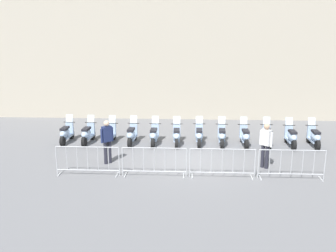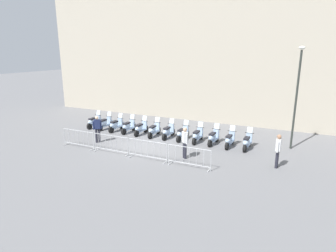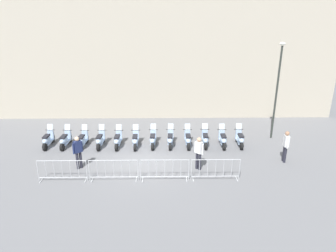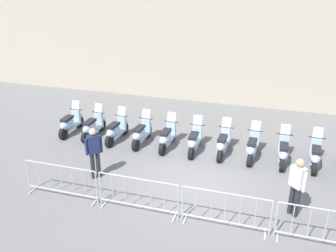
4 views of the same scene
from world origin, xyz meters
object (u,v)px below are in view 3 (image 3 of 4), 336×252
motorcycle_10 (223,139)px  barrier_segment_1 (114,170)px  motorcycle_1 (65,140)px  motorcycle_11 (240,139)px  motorcycle_0 (48,140)px  motorcycle_6 (153,139)px  officer_mid_plaza (78,151)px  motorcycle_3 (100,140)px  officer_by_barriers (199,151)px  motorcycle_4 (118,140)px  motorcycle_5 (135,140)px  barrier_segment_0 (62,171)px  officer_near_row_end (286,145)px  barrier_segment_2 (165,170)px  motorcycle_2 (83,140)px  motorcycle_9 (205,139)px  street_lamp (278,83)px  motorcycle_7 (170,139)px  barrier_segment_3 (215,170)px  motorcycle_8 (188,139)px

motorcycle_10 → barrier_segment_1: bearing=-144.4°
motorcycle_1 → motorcycle_11: same height
motorcycle_0 → barrier_segment_1: motorcycle_0 is taller
motorcycle_6 → officer_mid_plaza: officer_mid_plaza is taller
motorcycle_3 → officer_by_barriers: officer_by_barriers is taller
motorcycle_11 → motorcycle_4: bearing=-177.9°
motorcycle_5 → officer_by_barriers: (3.50, -2.73, 0.53)m
barrier_segment_0 → officer_near_row_end: (11.10, 2.18, 0.45)m
barrier_segment_2 → motorcycle_0: bearing=151.4°
motorcycle_1 → barrier_segment_0: size_ratio=0.75×
motorcycle_0 → officer_near_row_end: officer_near_row_end is taller
motorcycle_2 → motorcycle_9: size_ratio=1.00×
motorcycle_4 → barrier_segment_0: 4.41m
street_lamp → officer_by_barriers: 7.14m
motorcycle_9 → street_lamp: (4.39, 1.40, 3.12)m
motorcycle_7 → barrier_segment_2: (-0.24, -4.00, 0.07)m
motorcycle_1 → barrier_segment_3: 9.17m
motorcycle_11 → barrier_segment_1: size_ratio=0.75×
motorcycle_9 → barrier_segment_2: size_ratio=0.75×
barrier_segment_2 → motorcycle_5: bearing=115.3°
motorcycle_4 → officer_near_row_end: size_ratio=0.99×
motorcycle_0 → motorcycle_1: (1.04, -0.02, 0.00)m
motorcycle_8 → street_lamp: size_ratio=0.29×
motorcycle_3 → motorcycle_6: bearing=2.6°
motorcycle_4 → barrier_segment_2: size_ratio=0.75×
motorcycle_2 → officer_mid_plaza: (0.57, -2.64, 0.53)m
motorcycle_3 → motorcycle_8: same height
motorcycle_2 → barrier_segment_2: motorcycle_2 is taller
street_lamp → motorcycle_3: bearing=-171.2°
motorcycle_11 → barrier_segment_3: size_ratio=0.75×
barrier_segment_1 → barrier_segment_3: (4.78, 0.14, 0.00)m
motorcycle_4 → officer_by_barriers: (4.54, -2.70, 0.53)m
motorcycle_3 → barrier_segment_1: 4.19m
motorcycle_2 → motorcycle_9: same height
officer_mid_plaza → motorcycle_4: bearing=60.8°
barrier_segment_1 → officer_by_barriers: officer_by_barriers is taller
motorcycle_0 → motorcycle_9: bearing=1.6°
motorcycle_2 → motorcycle_10: same height
motorcycle_10 → barrier_segment_1: 7.07m
motorcycle_8 → motorcycle_6: bearing=-179.3°
motorcycle_2 → motorcycle_5: size_ratio=1.00×
motorcycle_11 → barrier_segment_2: 6.02m
motorcycle_4 → motorcycle_9: 5.19m
motorcycle_2 → officer_mid_plaza: officer_mid_plaza is taller
motorcycle_11 → officer_near_row_end: (1.92, -2.07, 0.53)m
officer_by_barriers → motorcycle_5: bearing=142.1°
motorcycle_9 → motorcycle_11: bearing=0.8°
motorcycle_2 → motorcycle_6: (4.15, 0.19, 0.00)m
officer_mid_plaza → barrier_segment_2: bearing=-14.6°
motorcycle_7 → barrier_segment_1: bearing=-122.9°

